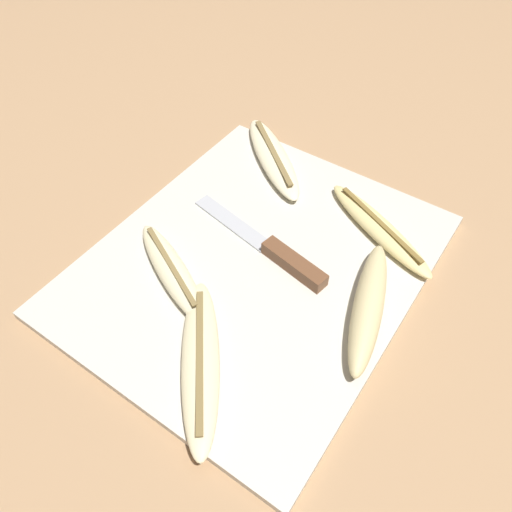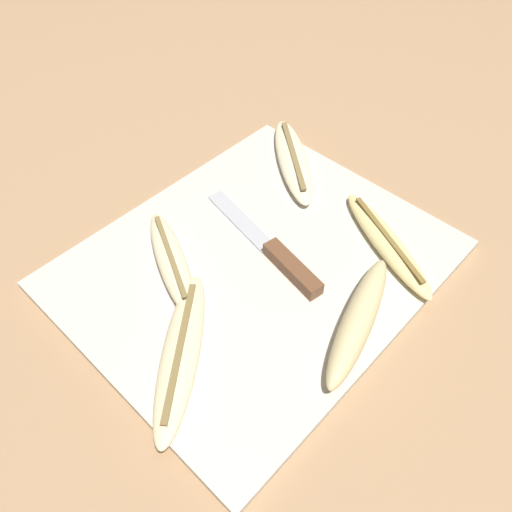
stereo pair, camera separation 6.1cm
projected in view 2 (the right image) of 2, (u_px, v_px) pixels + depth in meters
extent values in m
plane|color=tan|center=(256.00, 267.00, 0.63)|extent=(4.00, 4.00, 0.00)
cube|color=beige|center=(256.00, 264.00, 0.62)|extent=(0.44, 0.37, 0.01)
cube|color=brown|center=(292.00, 268.00, 0.60)|extent=(0.04, 0.09, 0.02)
cube|color=#B7BABF|center=(240.00, 220.00, 0.66)|extent=(0.04, 0.13, 0.00)
ellipsoid|color=beige|center=(181.00, 353.00, 0.52)|extent=(0.19, 0.16, 0.02)
cube|color=olive|center=(180.00, 348.00, 0.52)|extent=(0.13, 0.11, 0.00)
ellipsoid|color=#EDD689|center=(387.00, 243.00, 0.63)|extent=(0.11, 0.19, 0.02)
cube|color=olive|center=(388.00, 238.00, 0.62)|extent=(0.07, 0.14, 0.00)
ellipsoid|color=beige|center=(293.00, 160.00, 0.73)|extent=(0.16, 0.18, 0.02)
cube|color=olive|center=(293.00, 154.00, 0.72)|extent=(0.10, 0.13, 0.00)
ellipsoid|color=beige|center=(171.00, 261.00, 0.61)|extent=(0.10, 0.17, 0.02)
cube|color=olive|center=(170.00, 254.00, 0.60)|extent=(0.06, 0.12, 0.00)
ellipsoid|color=beige|center=(359.00, 319.00, 0.54)|extent=(0.19, 0.09, 0.03)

